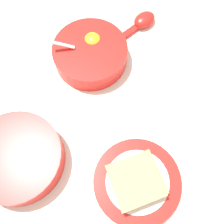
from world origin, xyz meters
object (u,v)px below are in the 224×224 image
soup_spoon (141,22)px  congee_bowl (17,158)px  toast_sandwich (136,180)px  toast_plate (137,182)px  egg_bowl (90,53)px

soup_spoon → congee_bowl: size_ratio=0.75×
toast_sandwich → soup_spoon: toast_sandwich is taller
toast_sandwich → congee_bowl: (-0.19, -0.14, 0.00)m
congee_bowl → toast_plate: bearing=36.1°
egg_bowl → toast_plate: bearing=-24.3°
toast_sandwich → soup_spoon: bearing=132.6°
toast_plate → toast_sandwich: size_ratio=1.40×
toast_sandwich → congee_bowl: 0.24m
toast_sandwich → congee_bowl: congee_bowl is taller
toast_plate → toast_sandwich: 0.02m
toast_plate → toast_sandwich: (-0.00, -0.00, 0.02)m
toast_sandwich → soup_spoon: size_ratio=0.92×
soup_spoon → congee_bowl: bearing=-80.3°
egg_bowl → toast_plate: egg_bowl is taller
egg_bowl → toast_plate: size_ratio=0.98×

